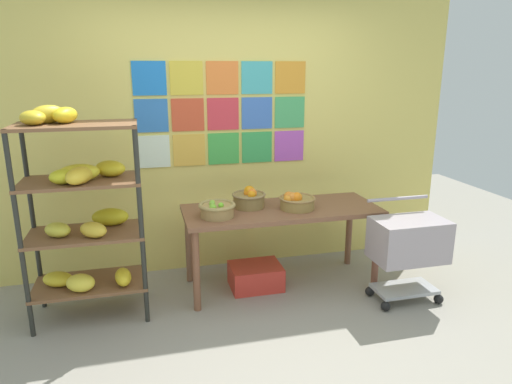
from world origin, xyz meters
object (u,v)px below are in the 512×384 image
Objects in this scene: produce_crate_under_table at (256,276)px; shopping_cart at (408,244)px; banana_shelf_unit at (82,204)px; fruit_basket_right at (249,198)px; fruit_basket_back_right at (296,201)px; display_table at (281,217)px; fruit_basket_centre at (217,209)px.

shopping_cart is at bearing -24.61° from produce_crate_under_table.
fruit_basket_right is at bearing 10.36° from banana_shelf_unit.
fruit_basket_back_right is 0.41m from fruit_basket_right.
display_table is 2.00× the size of shopping_cart.
fruit_basket_back_right is 0.99m from shopping_cart.
banana_shelf_unit is 1.04m from fruit_basket_centre.
produce_crate_under_table is (0.03, -0.10, -0.70)m from fruit_basket_right.
fruit_basket_back_right is 0.78m from produce_crate_under_table.
fruit_basket_right reaches higher than fruit_basket_back_right.
shopping_cart is at bearing -30.39° from fruit_basket_back_right.
fruit_basket_back_right is 1.04× the size of fruit_basket_centre.
fruit_basket_centre is at bearing -170.04° from display_table.
shopping_cart reaches higher than produce_crate_under_table.
display_table is at bearing 155.09° from fruit_basket_back_right.
fruit_basket_back_right is 0.70m from fruit_basket_centre.
fruit_basket_right is at bearing 158.12° from fruit_basket_back_right.
fruit_basket_centre reaches higher than shopping_cart.
fruit_basket_right is (1.35, 0.25, -0.12)m from banana_shelf_unit.
fruit_basket_back_right is at bearing -24.91° from display_table.
display_table is at bearing -20.53° from fruit_basket_right.
produce_crate_under_table is at bearing 16.43° from fruit_basket_centre.
shopping_cart reaches higher than display_table.
shopping_cart is (0.93, -0.53, -0.13)m from display_table.
banana_shelf_unit reaches higher than fruit_basket_centre.
fruit_basket_centre is (-0.32, -0.20, -0.01)m from fruit_basket_right.
fruit_basket_centre is at bearing 156.12° from shopping_cart.
shopping_cart is (1.20, -0.63, -0.30)m from fruit_basket_right.
fruit_basket_right is (-0.38, 0.15, 0.01)m from fruit_basket_back_right.
banana_shelf_unit is at bearing -177.57° from fruit_basket_centre.
fruit_basket_right is at bearing 32.36° from fruit_basket_centre.
banana_shelf_unit reaches higher than fruit_basket_back_right.
fruit_basket_centre is at bearing 2.43° from banana_shelf_unit.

